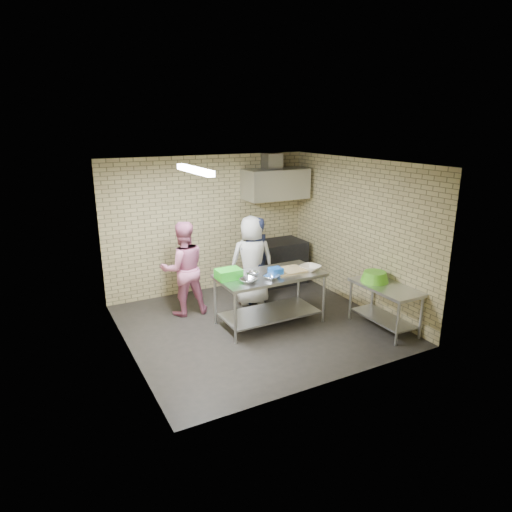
{
  "coord_description": "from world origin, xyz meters",
  "views": [
    {
      "loc": [
        -3.26,
        -6.1,
        3.28
      ],
      "look_at": [
        0.1,
        0.2,
        1.15
      ],
      "focal_mm": 31.29,
      "sensor_mm": 36.0,
      "label": 1
    }
  ],
  "objects_px": {
    "green_basin": "(375,276)",
    "bottle_green": "(289,186)",
    "green_crate": "(229,274)",
    "bottle_red": "(273,186)",
    "blue_tub": "(276,272)",
    "prep_table": "(270,299)",
    "stove": "(276,262)",
    "side_counter": "(384,307)",
    "man_navy": "(255,261)",
    "woman_pink": "(183,269)",
    "woman_white": "(252,260)"
  },
  "relations": [
    {
      "from": "prep_table",
      "to": "bottle_green",
      "type": "height_order",
      "value": "bottle_green"
    },
    {
      "from": "bottle_green",
      "to": "woman_white",
      "type": "xyz_separation_m",
      "value": [
        -1.41,
        -0.99,
        -1.18
      ]
    },
    {
      "from": "blue_tub",
      "to": "green_basin",
      "type": "height_order",
      "value": "blue_tub"
    },
    {
      "from": "man_navy",
      "to": "bottle_red",
      "type": "bearing_deg",
      "value": -139.86
    },
    {
      "from": "stove",
      "to": "man_navy",
      "type": "relative_size",
      "value": 0.73
    },
    {
      "from": "prep_table",
      "to": "side_counter",
      "type": "relative_size",
      "value": 1.47
    },
    {
      "from": "green_basin",
      "to": "bottle_green",
      "type": "height_order",
      "value": "bottle_green"
    },
    {
      "from": "bottle_red",
      "to": "man_navy",
      "type": "relative_size",
      "value": 0.11
    },
    {
      "from": "side_counter",
      "to": "bottle_red",
      "type": "bearing_deg",
      "value": 97.62
    },
    {
      "from": "green_basin",
      "to": "bottle_red",
      "type": "xyz_separation_m",
      "value": [
        -0.38,
        2.74,
        1.19
      ]
    },
    {
      "from": "blue_tub",
      "to": "prep_table",
      "type": "bearing_deg",
      "value": 116.57
    },
    {
      "from": "green_crate",
      "to": "blue_tub",
      "type": "height_order",
      "value": "green_crate"
    },
    {
      "from": "man_navy",
      "to": "prep_table",
      "type": "bearing_deg",
      "value": 70.58
    },
    {
      "from": "green_crate",
      "to": "bottle_green",
      "type": "xyz_separation_m",
      "value": [
        2.26,
        1.81,
        1.06
      ]
    },
    {
      "from": "bottle_red",
      "to": "woman_white",
      "type": "height_order",
      "value": "bottle_red"
    },
    {
      "from": "green_crate",
      "to": "blue_tub",
      "type": "bearing_deg",
      "value": -16.35
    },
    {
      "from": "stove",
      "to": "green_crate",
      "type": "xyz_separation_m",
      "value": [
        -1.81,
        -1.57,
        0.51
      ]
    },
    {
      "from": "blue_tub",
      "to": "stove",
      "type": "bearing_deg",
      "value": 59.26
    },
    {
      "from": "stove",
      "to": "green_crate",
      "type": "height_order",
      "value": "green_crate"
    },
    {
      "from": "man_navy",
      "to": "woman_pink",
      "type": "relative_size",
      "value": 0.98
    },
    {
      "from": "green_crate",
      "to": "bottle_green",
      "type": "height_order",
      "value": "bottle_green"
    },
    {
      "from": "green_crate",
      "to": "blue_tub",
      "type": "relative_size",
      "value": 2.0
    },
    {
      "from": "woman_pink",
      "to": "side_counter",
      "type": "bearing_deg",
      "value": 145.94
    },
    {
      "from": "stove",
      "to": "side_counter",
      "type": "bearing_deg",
      "value": -80.71
    },
    {
      "from": "bottle_red",
      "to": "bottle_green",
      "type": "relative_size",
      "value": 1.2
    },
    {
      "from": "prep_table",
      "to": "bottle_red",
      "type": "height_order",
      "value": "bottle_red"
    },
    {
      "from": "prep_table",
      "to": "blue_tub",
      "type": "height_order",
      "value": "blue_tub"
    },
    {
      "from": "stove",
      "to": "bottle_green",
      "type": "xyz_separation_m",
      "value": [
        0.45,
        0.24,
        1.57
      ]
    },
    {
      "from": "blue_tub",
      "to": "woman_pink",
      "type": "xyz_separation_m",
      "value": [
        -1.18,
        1.17,
        -0.11
      ]
    },
    {
      "from": "green_basin",
      "to": "bottle_red",
      "type": "distance_m",
      "value": 3.01
    },
    {
      "from": "green_crate",
      "to": "bottle_green",
      "type": "bearing_deg",
      "value": 38.61
    },
    {
      "from": "woman_white",
      "to": "prep_table",
      "type": "bearing_deg",
      "value": 96.2
    },
    {
      "from": "stove",
      "to": "man_navy",
      "type": "distance_m",
      "value": 1.24
    },
    {
      "from": "prep_table",
      "to": "green_crate",
      "type": "height_order",
      "value": "green_crate"
    },
    {
      "from": "bottle_green",
      "to": "green_basin",
      "type": "bearing_deg",
      "value": -90.42
    },
    {
      "from": "man_navy",
      "to": "woman_white",
      "type": "distance_m",
      "value": 0.07
    },
    {
      "from": "prep_table",
      "to": "blue_tub",
      "type": "relative_size",
      "value": 9.0
    },
    {
      "from": "green_basin",
      "to": "woman_pink",
      "type": "distance_m",
      "value": 3.27
    },
    {
      "from": "bottle_green",
      "to": "woman_pink",
      "type": "height_order",
      "value": "bottle_green"
    },
    {
      "from": "blue_tub",
      "to": "bottle_green",
      "type": "bearing_deg",
      "value": 53.26
    },
    {
      "from": "prep_table",
      "to": "man_navy",
      "type": "bearing_deg",
      "value": 77.0
    },
    {
      "from": "woman_white",
      "to": "bottle_red",
      "type": "bearing_deg",
      "value": -120.45
    },
    {
      "from": "side_counter",
      "to": "bottle_green",
      "type": "bearing_deg",
      "value": 90.0
    },
    {
      "from": "blue_tub",
      "to": "bottle_red",
      "type": "relative_size",
      "value": 1.09
    },
    {
      "from": "green_crate",
      "to": "stove",
      "type": "bearing_deg",
      "value": 40.84
    },
    {
      "from": "green_crate",
      "to": "bottle_red",
      "type": "height_order",
      "value": "bottle_red"
    },
    {
      "from": "blue_tub",
      "to": "man_navy",
      "type": "relative_size",
      "value": 0.12
    },
    {
      "from": "side_counter",
      "to": "green_basin",
      "type": "height_order",
      "value": "green_basin"
    },
    {
      "from": "green_crate",
      "to": "man_navy",
      "type": "relative_size",
      "value": 0.24
    },
    {
      "from": "green_crate",
      "to": "bottle_red",
      "type": "distance_m",
      "value": 2.81
    }
  ]
}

